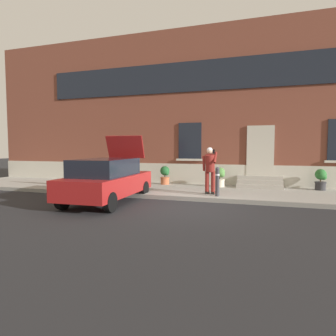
{
  "coord_description": "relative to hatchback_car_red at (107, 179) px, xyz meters",
  "views": [
    {
      "loc": [
        2.28,
        -8.97,
        1.88
      ],
      "look_at": [
        -1.1,
        1.6,
        1.1
      ],
      "focal_mm": 31.15,
      "sensor_mm": 36.0,
      "label": 1
    }
  ],
  "objects": [
    {
      "name": "sidewalk",
      "position": [
        2.7,
        3.0,
        -0.72
      ],
      "size": [
        24.0,
        3.6,
        0.15
      ],
      "primitive_type": "cube",
      "color": "#99968E",
      "rests_on": "ground"
    },
    {
      "name": "hatchback_car_red",
      "position": [
        0.0,
        0.0,
        0.0
      ],
      "size": [
        1.9,
        4.12,
        2.34
      ],
      "color": "maroon",
      "rests_on": "ground"
    },
    {
      "name": "ground_plane",
      "position": [
        2.7,
        0.2,
        -0.8
      ],
      "size": [
        80.0,
        80.0,
        0.0
      ],
      "primitive_type": "plane",
      "color": "#232326"
    },
    {
      "name": "bollard_near_person",
      "position": [
        3.52,
        1.55,
        -0.09
      ],
      "size": [
        0.15,
        0.15,
        1.04
      ],
      "color": "#333338",
      "rests_on": "sidewalk"
    },
    {
      "name": "entrance_stoop",
      "position": [
        4.94,
        4.42,
        -0.46
      ],
      "size": [
        1.91,
        0.96,
        0.48
      ],
      "color": "#9E998E",
      "rests_on": "sidewalk"
    },
    {
      "name": "building_facade",
      "position": [
        2.7,
        5.48,
        2.93
      ],
      "size": [
        24.0,
        1.52,
        7.5
      ],
      "color": "brown",
      "rests_on": "ground"
    },
    {
      "name": "person_on_phone",
      "position": [
        3.2,
        1.86,
        0.35
      ],
      "size": [
        0.51,
        0.51,
        1.74
      ],
      "rotation": [
        0.0,
        0.0,
        -0.11
      ],
      "color": "maroon",
      "rests_on": "sidewalk"
    },
    {
      "name": "curb_edge",
      "position": [
        2.7,
        1.14,
        -0.72
      ],
      "size": [
        24.0,
        0.12,
        0.15
      ],
      "primitive_type": "cube",
      "color": "gray",
      "rests_on": "ground"
    },
    {
      "name": "planter_charcoal",
      "position": [
        7.32,
        4.34,
        -0.19
      ],
      "size": [
        0.44,
        0.44,
        0.86
      ],
      "color": "#2D2D30",
      "rests_on": "sidewalk"
    },
    {
      "name": "planter_cream",
      "position": [
        3.28,
        4.1,
        -0.19
      ],
      "size": [
        0.44,
        0.44,
        0.86
      ],
      "color": "beige",
      "rests_on": "sidewalk"
    },
    {
      "name": "planter_olive",
      "position": [
        -1.9,
        3.99,
        -0.19
      ],
      "size": [
        0.44,
        0.44,
        0.86
      ],
      "color": "#606B38",
      "rests_on": "sidewalk"
    },
    {
      "name": "bollard_far_left",
      "position": [
        0.11,
        1.55,
        -0.09
      ],
      "size": [
        0.15,
        0.15,
        1.04
      ],
      "color": "#333338",
      "rests_on": "sidewalk"
    },
    {
      "name": "planter_terracotta",
      "position": [
        0.69,
        4.18,
        -0.19
      ],
      "size": [
        0.44,
        0.44,
        0.86
      ],
      "color": "#B25B38",
      "rests_on": "sidewalk"
    }
  ]
}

